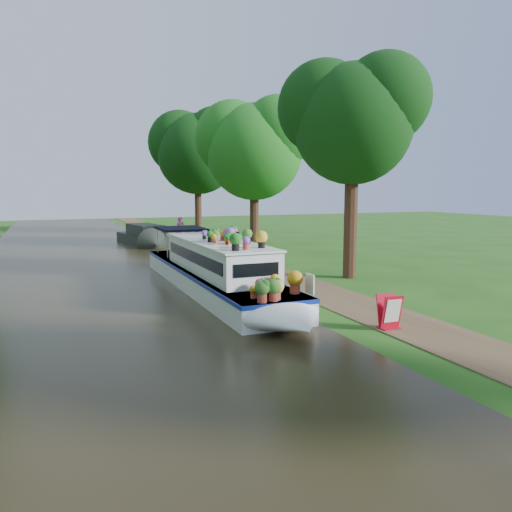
{
  "coord_description": "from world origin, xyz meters",
  "views": [
    {
      "loc": [
        -7.7,
        -14.38,
        3.67
      ],
      "look_at": [
        -0.91,
        1.81,
        1.3
      ],
      "focal_mm": 35.0,
      "sensor_mm": 36.0,
      "label": 1
    }
  ],
  "objects_px": {
    "plant_boat": "(218,270)",
    "pedestrian_pink": "(180,230)",
    "second_boat": "(145,236)",
    "sandwich_board": "(390,313)"
  },
  "relations": [
    {
      "from": "second_boat",
      "to": "sandwich_board",
      "type": "bearing_deg",
      "value": -93.44
    },
    {
      "from": "second_boat",
      "to": "pedestrian_pink",
      "type": "distance_m",
      "value": 2.49
    },
    {
      "from": "plant_boat",
      "to": "second_boat",
      "type": "xyz_separation_m",
      "value": [
        0.5,
        16.77,
        -0.31
      ]
    },
    {
      "from": "plant_boat",
      "to": "pedestrian_pink",
      "type": "relative_size",
      "value": 7.78
    },
    {
      "from": "second_boat",
      "to": "sandwich_board",
      "type": "xyz_separation_m",
      "value": [
        2.2,
        -22.82,
        -0.1
      ]
    },
    {
      "from": "plant_boat",
      "to": "sandwich_board",
      "type": "xyz_separation_m",
      "value": [
        2.7,
        -6.05,
        -0.42
      ]
    },
    {
      "from": "second_boat",
      "to": "plant_boat",
      "type": "bearing_deg",
      "value": -100.65
    },
    {
      "from": "plant_boat",
      "to": "second_boat",
      "type": "relative_size",
      "value": 1.91
    },
    {
      "from": "plant_boat",
      "to": "second_boat",
      "type": "distance_m",
      "value": 16.78
    },
    {
      "from": "plant_boat",
      "to": "pedestrian_pink",
      "type": "distance_m",
      "value": 17.3
    }
  ]
}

